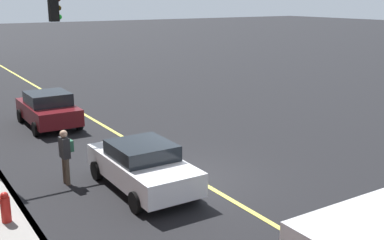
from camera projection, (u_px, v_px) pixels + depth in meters
ground at (191, 177)px, 15.08m from camera, size 200.00×200.00×0.00m
curb_edge at (25, 213)px, 12.38m from camera, size 80.00×0.16×0.15m
lane_stripe_center at (191, 177)px, 15.07m from camera, size 80.00×0.16×0.01m
car_white at (142, 165)px, 13.99m from camera, size 4.26×2.00×1.42m
car_maroon at (48, 109)px, 20.88m from camera, size 4.04×2.05×1.53m
pedestrian_with_backpack at (65, 153)px, 14.27m from camera, size 0.42×0.38×1.71m
traffic_light_mast at (6, 46)px, 15.42m from camera, size 0.28×3.12×5.96m
fire_hydrant at (6, 210)px, 11.66m from camera, size 0.24×0.24×0.94m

